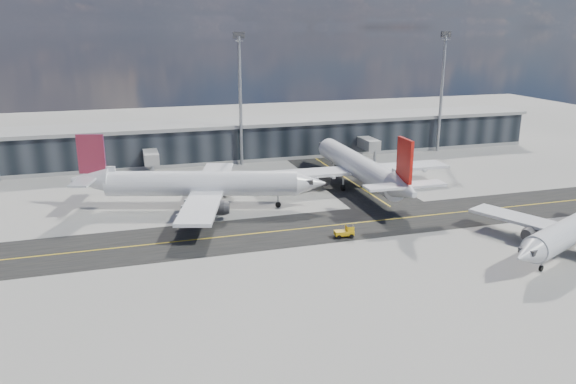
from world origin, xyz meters
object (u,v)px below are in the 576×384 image
(airliner_redtail, at_px, (359,167))
(baggage_tug, at_px, (346,231))
(airliner_af, at_px, (198,184))
(service_van, at_px, (381,168))

(airliner_redtail, height_order, baggage_tug, airliner_redtail)
(airliner_redtail, bearing_deg, baggage_tug, -116.45)
(baggage_tug, bearing_deg, airliner_redtail, 157.59)
(airliner_af, height_order, service_van, airliner_af)
(airliner_af, distance_m, service_van, 43.89)
(airliner_af, height_order, airliner_redtail, airliner_redtail)
(airliner_af, bearing_deg, service_van, 125.44)
(airliner_af, distance_m, baggage_tug, 27.90)
(airliner_redtail, bearing_deg, airliner_af, -173.56)
(baggage_tug, bearing_deg, airliner_af, -132.30)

